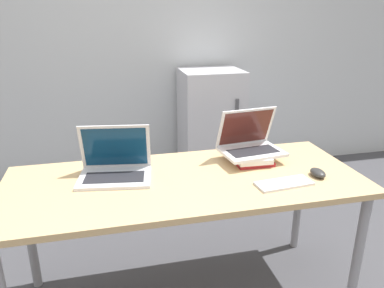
% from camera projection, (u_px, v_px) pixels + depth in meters
% --- Properties ---
extents(wall_back, '(8.00, 0.05, 2.70)m').
position_uv_depth(wall_back, '(141.00, 30.00, 3.22)').
color(wall_back, silver).
rests_on(wall_back, ground_plane).
extents(desk, '(1.76, 0.72, 0.73)m').
position_uv_depth(desk, '(185.00, 192.00, 1.87)').
color(desk, tan).
rests_on(desk, ground_plane).
extents(laptop_left, '(0.38, 0.30, 0.26)m').
position_uv_depth(laptop_left, '(115.00, 167.00, 1.86)').
color(laptop_left, silver).
rests_on(laptop_left, desk).
extents(book_stack, '(0.20, 0.29, 0.05)m').
position_uv_depth(book_stack, '(249.00, 156.00, 2.07)').
color(book_stack, maroon).
rests_on(book_stack, desk).
extents(laptop_on_books, '(0.35, 0.28, 0.24)m').
position_uv_depth(laptop_on_books, '(250.00, 143.00, 2.05)').
color(laptop_on_books, silver).
rests_on(laptop_on_books, book_stack).
extents(wireless_keyboard, '(0.28, 0.13, 0.01)m').
position_uv_depth(wireless_keyboard, '(284.00, 183.00, 1.78)').
color(wireless_keyboard, silver).
rests_on(wireless_keyboard, desk).
extents(mouse, '(0.06, 0.10, 0.04)m').
position_uv_depth(mouse, '(318.00, 173.00, 1.87)').
color(mouse, '#2D2D2D').
rests_on(mouse, desk).
extents(mini_fridge, '(0.52, 0.48, 1.03)m').
position_uv_depth(mini_fridge, '(210.00, 128.00, 3.36)').
color(mini_fridge, silver).
rests_on(mini_fridge, ground_plane).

